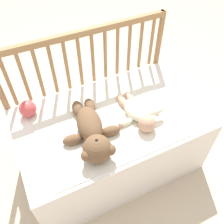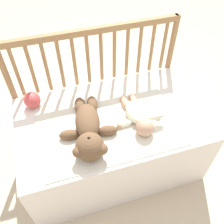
# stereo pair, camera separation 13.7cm
# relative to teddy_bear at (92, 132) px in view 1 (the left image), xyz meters

# --- Properties ---
(ground_plane) EXTENTS (12.00, 12.00, 0.00)m
(ground_plane) POSITION_rel_teddy_bear_xyz_m (0.15, 0.09, -0.51)
(ground_plane) COLOR #C6B293
(crib_mattress) EXTENTS (1.08, 0.65, 0.45)m
(crib_mattress) POSITION_rel_teddy_bear_xyz_m (0.15, 0.09, -0.29)
(crib_mattress) COLOR white
(crib_mattress) RESTS_ON ground_plane
(crib_rail) EXTENTS (1.08, 0.04, 0.83)m
(crib_rail) POSITION_rel_teddy_bear_xyz_m (0.15, 0.44, 0.07)
(crib_rail) COLOR #997047
(crib_rail) RESTS_ON ground_plane
(blanket) EXTENTS (0.77, 0.54, 0.01)m
(blanket) POSITION_rel_teddy_bear_xyz_m (0.12, 0.06, -0.06)
(blanket) COLOR silver
(blanket) RESTS_ON crib_mattress
(teddy_bear) EXTENTS (0.32, 0.46, 0.15)m
(teddy_bear) POSITION_rel_teddy_bear_xyz_m (0.00, 0.00, 0.00)
(teddy_bear) COLOR brown
(teddy_bear) RESTS_ON crib_mattress
(baby) EXTENTS (0.27, 0.33, 0.10)m
(baby) POSITION_rel_teddy_bear_xyz_m (0.29, 0.03, -0.02)
(baby) COLOR #EAEACC
(baby) RESTS_ON crib_mattress
(toy_ball) EXTENTS (0.10, 0.10, 0.10)m
(toy_ball) POSITION_rel_teddy_bear_xyz_m (-0.26, 0.32, -0.01)
(toy_ball) COLOR #DB4C4C
(toy_ball) RESTS_ON crib_mattress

